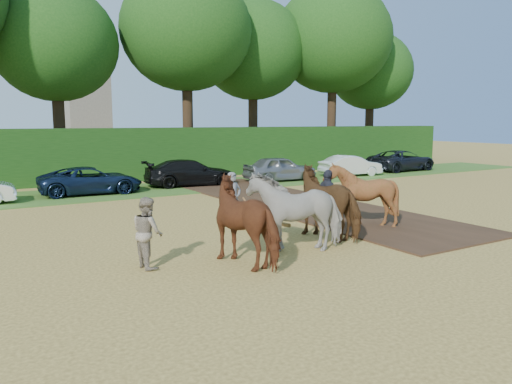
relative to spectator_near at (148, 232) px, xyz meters
name	(u,v)px	position (x,y,z in m)	size (l,w,h in m)	color
ground	(397,242)	(6.89, -1.27, -0.84)	(120.00, 120.00, 0.00)	gold
earth_strip	(296,202)	(8.39, 5.73, -0.81)	(4.50, 17.00, 0.05)	#472D1C
grass_verge	(194,186)	(6.89, 12.73, -0.82)	(50.00, 5.00, 0.03)	#38601E
hedgerow	(162,153)	(6.89, 17.23, 0.66)	(46.00, 1.60, 3.00)	#14380F
spectator_near	(148,232)	(0.00, 0.00, 0.00)	(0.81, 0.63, 1.67)	tan
spectator_far	(328,199)	(6.42, 1.28, 0.10)	(1.10, 0.46, 1.87)	#252731
plough_team	(312,206)	(4.80, 0.00, 0.20)	(7.01, 5.71, 2.10)	brown
parked_cars	(223,172)	(8.58, 12.67, -0.16)	(35.99, 3.04, 1.44)	#A8A9AF
treeline	(114,29)	(5.20, 20.42, 8.13)	(48.70, 10.60, 14.21)	#382616
church	(83,35)	(10.89, 53.73, 12.90)	(5.20, 5.20, 27.00)	slate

